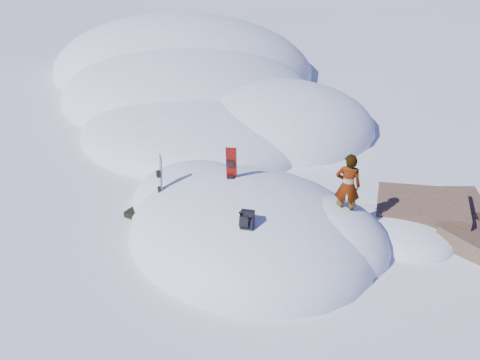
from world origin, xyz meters
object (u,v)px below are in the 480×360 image
Objects in this scene: snowboard_red at (231,172)px; backpack at (247,220)px; person at (348,186)px; snowboard_dark at (161,183)px.

snowboard_red is 3.01× the size of backpack.
person is at bearing 35.56° from backpack.
person is (3.01, 0.76, 0.19)m from snowboard_red.
snowboard_red reaches higher than backpack.
backpack is at bearing 37.57° from person.
snowboard_red is at bearing 67.36° from snowboard_dark.
person is (4.75, 1.73, 0.65)m from snowboard_dark.
snowboard_red is 2.04m from snowboard_dark.
backpack is (1.56, -1.55, -0.13)m from snowboard_red.
snowboard_red is 2.20m from backpack.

